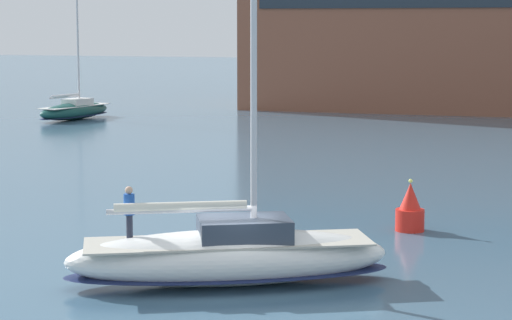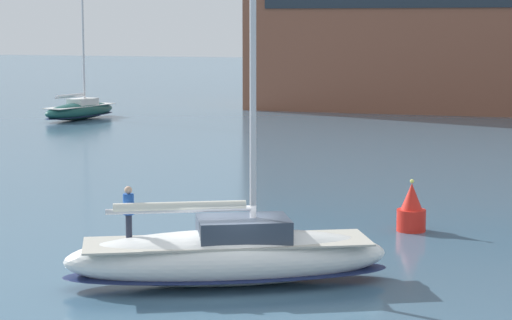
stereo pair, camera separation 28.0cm
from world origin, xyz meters
name	(u,v)px [view 2 (the right image)]	position (x,y,z in m)	size (l,w,h in m)	color
ground_plane	(228,284)	(0.00, 0.00, 0.00)	(400.00, 400.00, 0.00)	#42667F
sailboat_main	(228,254)	(0.02, 0.01, 0.96)	(10.48, 6.99, 14.07)	white
sailboat_moored_near_marina	(80,110)	(-29.69, 47.54, 0.79)	(4.09, 8.82, 11.71)	#194C47
channel_buoy	(411,210)	(4.28, 9.82, 0.82)	(1.15, 1.15, 2.07)	red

